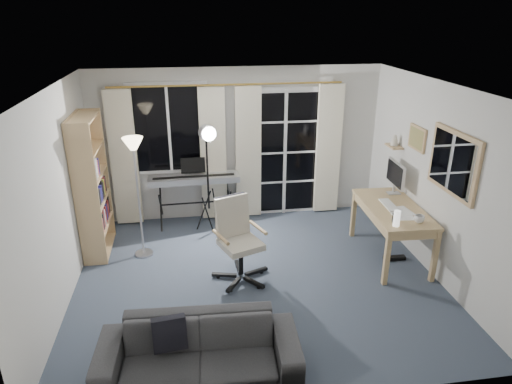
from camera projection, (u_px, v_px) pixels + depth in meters
floor at (257, 279)px, 5.81m from camera, size 4.50×4.00×0.02m
window at (169, 129)px, 6.91m from camera, size 1.20×0.08×1.40m
french_door at (284, 154)px, 7.34m from camera, size 1.32×0.09×2.11m
curtains at (230, 154)px, 7.10m from camera, size 3.60×0.07×2.13m
bookshelf at (90, 190)px, 6.15m from camera, size 0.32×0.90×1.93m
torchiere_lamp at (135, 162)px, 5.87m from camera, size 0.35×0.35×1.68m
keyboard_piano at (194, 180)px, 6.98m from camera, size 1.39×0.69×1.00m
studio_light at (208, 146)px, 6.49m from camera, size 0.38×0.38×1.72m
office_chair at (236, 231)px, 5.66m from camera, size 0.73×0.71×1.06m
desk at (393, 213)px, 6.08m from camera, size 0.75×1.42×0.75m
monitor at (395, 175)px, 6.38m from camera, size 0.18×0.54×0.47m
desk_clutter at (395, 226)px, 5.89m from camera, size 0.46×0.84×0.95m
mug at (419, 218)px, 5.58m from camera, size 0.13×0.10×0.12m
wall_mirror at (453, 163)px, 5.22m from camera, size 0.04×0.94×0.74m
framed_print at (417, 138)px, 6.03m from camera, size 0.03×0.42×0.32m
wall_shelf at (394, 142)px, 6.55m from camera, size 0.16×0.30×0.18m
sofa at (198, 344)px, 4.14m from camera, size 1.87×0.63×0.72m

